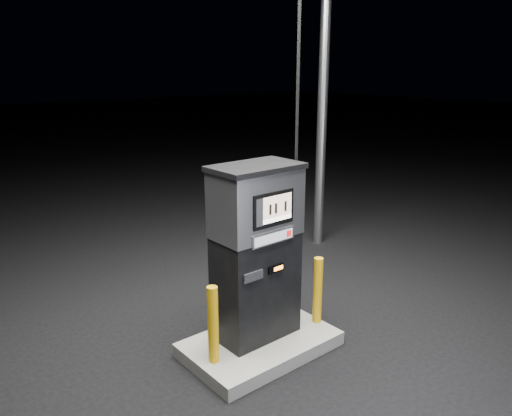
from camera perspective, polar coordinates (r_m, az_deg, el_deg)
ground at (r=5.65m, az=0.47°, el=-15.93°), size 80.00×80.00×0.00m
pump_island at (r=5.61m, az=0.47°, el=-15.28°), size 1.60×1.00×0.15m
fuel_dispenser at (r=5.24m, az=0.04°, el=-4.93°), size 1.04×0.57×3.91m
bollard_left at (r=5.02m, az=-4.93°, el=-13.14°), size 0.13×0.13×0.81m
bollard_right at (r=5.76m, az=7.06°, el=-9.30°), size 0.13×0.13×0.78m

